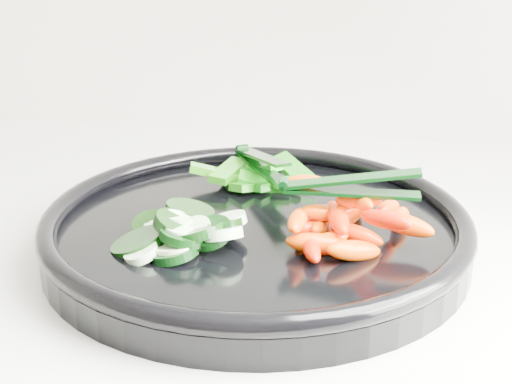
# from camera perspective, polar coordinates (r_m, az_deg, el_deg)

# --- Properties ---
(veggie_tray) EXTENTS (0.47, 0.47, 0.04)m
(veggie_tray) POSITION_cam_1_polar(r_m,az_deg,el_deg) (0.63, -0.00, -2.96)
(veggie_tray) COLOR black
(veggie_tray) RESTS_ON counter
(cucumber_pile) EXTENTS (0.12, 0.12, 0.04)m
(cucumber_pile) POSITION_cam_1_polar(r_m,az_deg,el_deg) (0.59, -5.95, -3.13)
(cucumber_pile) COLOR black
(cucumber_pile) RESTS_ON veggie_tray
(carrot_pile) EXTENTS (0.13, 0.13, 0.05)m
(carrot_pile) POSITION_cam_1_polar(r_m,az_deg,el_deg) (0.59, 7.16, -2.45)
(carrot_pile) COLOR #FF4F00
(carrot_pile) RESTS_ON veggie_tray
(pepper_pile) EXTENTS (0.13, 0.10, 0.04)m
(pepper_pile) POSITION_cam_1_polar(r_m,az_deg,el_deg) (0.71, -0.14, 1.17)
(pepper_pile) COLOR #106C0A
(pepper_pile) RESTS_ON veggie_tray
(tong_carrot) EXTENTS (0.11, 0.02, 0.02)m
(tong_carrot) POSITION_cam_1_polar(r_m,az_deg,el_deg) (0.58, 7.29, 0.51)
(tong_carrot) COLOR black
(tong_carrot) RESTS_ON carrot_pile
(tong_pepper) EXTENTS (0.07, 0.10, 0.02)m
(tong_pepper) POSITION_cam_1_polar(r_m,az_deg,el_deg) (0.71, 0.34, 2.46)
(tong_pepper) COLOR black
(tong_pepper) RESTS_ON pepper_pile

